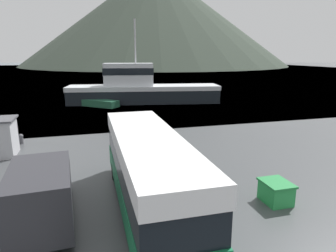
% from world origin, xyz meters
% --- Properties ---
extents(water_surface, '(240.00, 240.00, 0.00)m').
position_xyz_m(water_surface, '(0.00, 143.39, 0.00)').
color(water_surface, slate).
rests_on(water_surface, ground).
extents(hill_backdrop, '(153.81, 153.81, 56.39)m').
position_xyz_m(hill_backdrop, '(39.23, 181.28, 28.19)').
color(hill_backdrop, '#333D33').
rests_on(hill_backdrop, ground).
extents(tour_bus, '(2.69, 10.65, 3.39)m').
position_xyz_m(tour_bus, '(-1.08, 9.61, 1.90)').
color(tour_bus, '#146B3D').
rests_on(tour_bus, ground).
extents(delivery_van, '(2.52, 5.82, 2.50)m').
position_xyz_m(delivery_van, '(-5.34, 9.74, 1.32)').
color(delivery_van, '#2D2D33').
rests_on(delivery_van, ground).
extents(fishing_boat, '(21.22, 7.85, 11.17)m').
position_xyz_m(fishing_boat, '(4.00, 39.02, 1.98)').
color(fishing_boat, black).
rests_on(fishing_boat, water_surface).
extents(storage_bin, '(1.20, 1.45, 1.00)m').
position_xyz_m(storage_bin, '(4.66, 8.75, 0.51)').
color(storage_bin, green).
rests_on(storage_bin, ground).
extents(small_boat, '(5.02, 4.81, 0.86)m').
position_xyz_m(small_boat, '(-1.77, 37.33, 0.43)').
color(small_boat, '#1E5138').
rests_on(small_boat, water_surface).
extents(mooring_bollard, '(0.35, 0.35, 0.77)m').
position_xyz_m(mooring_bollard, '(-8.35, 21.91, 0.41)').
color(mooring_bollard, '#4C4C51').
rests_on(mooring_bollard, ground).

